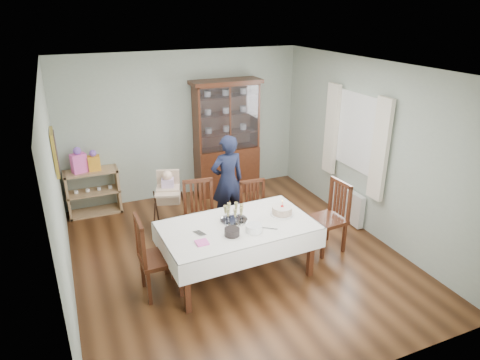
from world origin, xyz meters
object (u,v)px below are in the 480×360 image
woman (227,181)px  gift_bag_pink (79,161)px  chair_far_right (256,224)px  sideboard (93,192)px  champagne_tray (234,216)px  high_chair (170,209)px  chair_end_left (159,270)px  gift_bag_orange (94,161)px  chair_far_left (202,230)px  chair_end_right (327,230)px  china_cabinet (227,136)px  birthday_cake (282,211)px  dining_table (238,250)px

woman → gift_bag_pink: woman is taller
chair_far_right → woman: woman is taller
sideboard → champagne_tray: bearing=-58.6°
woman → high_chair: size_ratio=1.45×
chair_end_left → woman: bearing=-47.3°
high_chair → champagne_tray: (0.54, -1.37, 0.41)m
sideboard → woman: size_ratio=0.58×
champagne_tray → gift_bag_orange: (-1.51, 2.58, 0.14)m
champagne_tray → chair_far_left: bearing=108.0°
woman → sideboard: bearing=-36.0°
woman → gift_bag_orange: 2.32m
chair_end_right → gift_bag_orange: 4.02m
chair_far_right → woman: 0.85m
gift_bag_orange → chair_far_left: bearing=-55.7°
sideboard → chair_end_left: bearing=-79.0°
china_cabinet → chair_end_left: bearing=-126.6°
woman → birthday_cake: (0.25, -1.38, 0.04)m
china_cabinet → high_chair: size_ratio=2.03×
china_cabinet → gift_bag_orange: size_ratio=5.94×
chair_end_left → chair_end_right: bearing=-88.9°
china_cabinet → champagne_tray: (-0.92, -2.58, -0.30)m
chair_far_right → high_chair: size_ratio=0.88×
dining_table → china_cabinet: 2.94m
woman → dining_table: bearing=70.5°
woman → high_chair: (-0.96, 0.08, -0.36)m
gift_bag_orange → high_chair: bearing=-51.3°
dining_table → woman: size_ratio=1.32×
chair_far_left → dining_table: bearing=-67.7°
birthday_cake → gift_bag_orange: size_ratio=0.86×
high_chair → birthday_cake: bearing=-32.3°
sideboard → birthday_cake: (2.26, -2.68, 0.42)m
dining_table → china_cabinet: (0.91, 2.70, 0.74)m
dining_table → chair_far_right: (0.62, 0.75, -0.10)m
dining_table → gift_bag_orange: 3.15m
gift_bag_pink → sideboard: bearing=7.0°
sideboard → chair_far_left: size_ratio=0.86×
chair_far_left → gift_bag_pink: bearing=135.7°
sideboard → gift_bag_pink: (-0.16, -0.02, 0.60)m
sideboard → champagne_tray: champagne_tray is taller
high_chair → chair_end_left: bearing=-91.8°
chair_end_left → woman: woman is taller
chair_far_left → champagne_tray: size_ratio=2.84×
gift_bag_pink → gift_bag_orange: 0.24m
woman → chair_far_right: bearing=103.8°
chair_far_left → sideboard: bearing=132.2°
dining_table → high_chair: 1.59m
dining_table → woman: woman is taller
chair_far_right → sideboard: bearing=142.3°
china_cabinet → chair_end_right: bearing=-77.6°
dining_table → woman: bearing=73.5°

